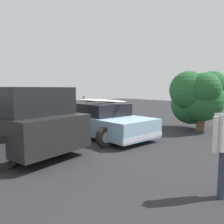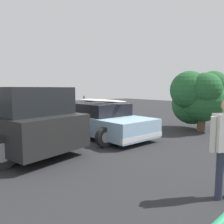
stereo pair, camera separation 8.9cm
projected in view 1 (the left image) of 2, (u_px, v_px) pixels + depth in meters
name	position (u px, v px, depth m)	size (l,w,h in m)	color
ground_plane	(90.00, 137.00, 8.08)	(44.00, 44.00, 0.02)	#28282B
sedan_car	(101.00, 120.00, 8.17)	(2.48, 4.19, 1.51)	#8CADC6
suv_car	(13.00, 118.00, 6.26)	(3.30, 4.58, 1.80)	black
bush_near_left	(199.00, 96.00, 9.20)	(2.63, 2.35, 2.52)	brown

